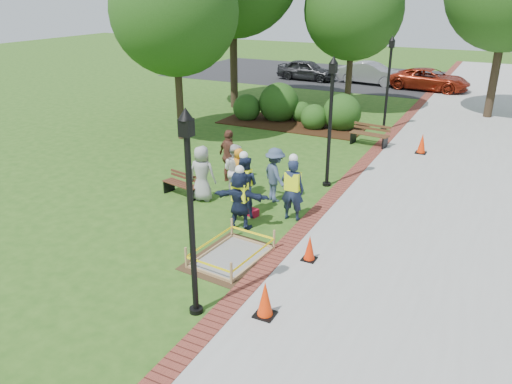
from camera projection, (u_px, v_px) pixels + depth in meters
The scene contains 33 objects.
ground at pixel (219, 239), 13.26m from camera, with size 100.00×100.00×0.00m, color #285116.
sidewalk at pixel (461, 159), 19.42m from camera, with size 6.00×60.00×0.02m, color #9E9E99.
brick_edging at pixel (378, 148), 20.78m from camera, with size 0.50×60.00×0.03m, color maroon.
mulch_bed at pixel (292, 124), 24.42m from camera, with size 7.00×3.00×0.05m, color #381E0F.
parking_lot at pixel (413, 82), 35.55m from camera, with size 36.00×12.00×0.01m, color black.
wet_concrete_pad at pixel (232, 250), 12.21m from camera, with size 1.90×2.45×0.55m.
bench_near at pixel (181, 189), 15.93m from camera, with size 1.40×0.72×0.72m.
bench_far at pixel (369, 139), 21.05m from camera, with size 1.68×0.74×0.88m.
cone_front at pixel (265, 300), 9.98m from camera, with size 0.41×0.41×0.81m.
cone_back at pixel (310, 248), 12.10m from camera, with size 0.34×0.34×0.68m.
cone_far at pixel (422, 144), 19.96m from camera, with size 0.42×0.42×0.83m.
toolbox at pixel (251, 212), 14.59m from camera, with size 0.44×0.24×0.22m, color maroon.
lamp_near at pixel (190, 201), 9.32m from camera, with size 0.28×0.28×4.26m.
lamp_mid at pixel (331, 113), 15.93m from camera, with size 0.28×0.28×4.26m.
lamp_far at pixel (389, 77), 22.53m from camera, with size 0.28×0.28×4.26m.
tree_left at pixel (175, 11), 20.19m from camera, with size 5.23×5.23×7.94m.
tree_back at pixel (354, 10), 25.15m from camera, with size 5.03×5.03×7.71m.
shrub_a at pixel (247, 119), 25.36m from camera, with size 1.39×1.39×1.39m, color #1E4313.
shrub_b at pixel (279, 120), 25.34m from camera, with size 2.01×2.01×2.01m, color #1E4313.
shrub_c at pixel (313, 129), 23.71m from camera, with size 1.26×1.26×1.26m, color #1E4313.
shrub_d at pixel (341, 129), 23.70m from camera, with size 1.79×1.79×1.79m, color #1E4313.
shrub_e at pixel (301, 121), 25.07m from camera, with size 1.05×1.05×1.05m, color #1E4313.
casual_person_a at pixel (202, 174), 15.39m from camera, with size 0.60×0.43×1.75m.
casual_person_b at pixel (240, 174), 15.52m from camera, with size 0.60×0.46×1.65m.
casual_person_c at pixel (235, 170), 15.74m from camera, with size 0.60×0.45×1.70m.
casual_person_d at pixel (229, 156), 16.82m from camera, with size 0.70×0.61×1.84m.
casual_person_e at pixel (275, 175), 15.34m from camera, with size 0.65×0.61×1.71m.
hivis_worker_a at pixel (240, 198), 13.52m from camera, with size 0.60×0.45×1.84m.
hivis_worker_b at pixel (293, 188), 14.04m from camera, with size 0.62×0.44×1.97m.
hivis_worker_c at pixel (244, 184), 14.36m from camera, with size 0.61×0.43×1.94m.
parked_car_a at pixel (306, 80), 36.33m from camera, with size 4.85×2.11×1.58m, color #272729.
parked_car_b at pixel (370, 84), 34.77m from camera, with size 4.96×2.16×1.62m, color #939297.
parked_car_c at pixel (429, 90), 32.71m from camera, with size 4.61×2.00×1.50m, color maroon.
Camera 1 is at (6.22, -10.08, 6.17)m, focal length 35.00 mm.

